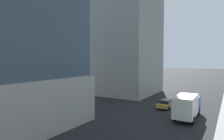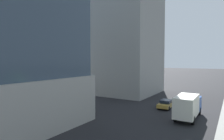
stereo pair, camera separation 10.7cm
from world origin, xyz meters
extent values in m
cube|color=gray|center=(-15.60, 42.64, 15.19)|extent=(15.89, 15.01, 30.38)
cube|color=gold|center=(-10.84, 38.14, 19.49)|extent=(0.90, 0.90, 38.98)
cube|color=#AD8938|center=(-2.00, 32.78, 0.57)|extent=(1.77, 4.47, 0.56)
cube|color=#19212D|center=(-2.00, 32.52, 1.09)|extent=(1.49, 1.95, 0.48)
cylinder|color=black|center=(-2.78, 34.30, 0.34)|extent=(0.22, 0.68, 0.68)
cylinder|color=black|center=(-1.22, 34.30, 0.34)|extent=(0.22, 0.68, 0.68)
cylinder|color=black|center=(-2.78, 31.26, 0.34)|extent=(0.22, 0.68, 0.68)
cylinder|color=black|center=(-1.22, 31.26, 0.34)|extent=(0.22, 0.68, 0.68)
cube|color=#1E4799|center=(2.05, 31.22, 1.55)|extent=(2.30, 2.03, 1.88)
cube|color=silver|center=(2.05, 27.53, 1.87)|extent=(2.30, 5.06, 2.51)
cylinder|color=black|center=(1.03, 31.22, 0.51)|extent=(0.30, 1.02, 1.02)
cylinder|color=black|center=(3.06, 31.22, 0.51)|extent=(0.30, 1.02, 1.02)
cylinder|color=black|center=(1.03, 26.26, 0.51)|extent=(0.30, 1.02, 1.02)
cylinder|color=black|center=(3.06, 26.26, 0.51)|extent=(0.30, 1.02, 1.02)
camera|label=1|loc=(6.79, 1.95, 7.56)|focal=31.40mm
camera|label=2|loc=(6.88, 2.01, 7.56)|focal=31.40mm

